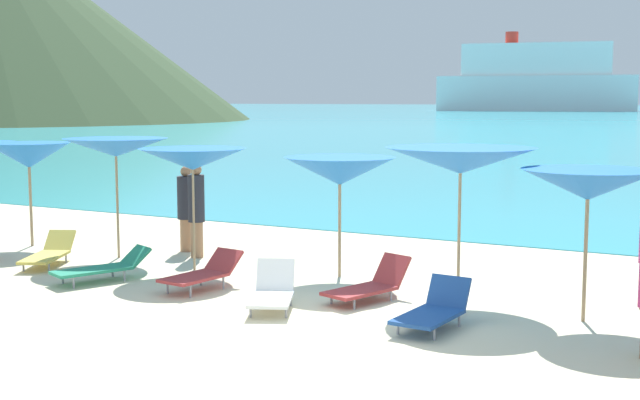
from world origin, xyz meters
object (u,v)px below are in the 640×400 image
umbrella_2 (116,148)px  beachgoer_0 (186,207)px  umbrella_5 (460,161)px  lounge_chair_0 (49,253)px  lounge_chair_5 (369,285)px  lounge_chair_3 (272,291)px  umbrella_1 (29,156)px  umbrella_4 (340,171)px  lounge_chair_6 (203,273)px  lounge_chair_7 (103,267)px  umbrella_3 (193,159)px  cruise_ship (535,81)px  beachgoer_3 (196,208)px  lounge_chair_8 (434,310)px  umbrella_6 (588,185)px

umbrella_2 → beachgoer_0: 1.89m
umbrella_5 → lounge_chair_0: 7.96m
lounge_chair_5 → lounge_chair_3: bearing=-113.8°
umbrella_1 → lounge_chair_3: 7.83m
umbrella_4 → lounge_chair_3: 2.98m
lounge_chair_6 → lounge_chair_7: (-1.88, -0.29, -0.03)m
umbrella_3 → lounge_chair_3: (2.78, -1.80, -1.75)m
umbrella_2 → cruise_ship: 212.39m
lounge_chair_3 → beachgoer_0: (-4.06, 3.27, 0.65)m
lounge_chair_0 → lounge_chair_5: bearing=-22.8°
umbrella_2 → beachgoer_3: (1.33, 0.75, -1.17)m
lounge_chair_3 → lounge_chair_0: bearing=145.7°
umbrella_2 → lounge_chair_0: umbrella_2 is taller
lounge_chair_8 → cruise_ship: (-52.79, 209.32, 7.40)m
umbrella_6 → lounge_chair_0: bearing=-176.4°
umbrella_4 → umbrella_6: (4.36, -1.05, 0.06)m
umbrella_3 → cruise_ship: (-47.53, 207.64, 5.64)m
umbrella_4 → umbrella_1: bearing=-177.6°
beachgoer_3 → umbrella_3: bearing=-83.5°
umbrella_6 → lounge_chair_5: 3.57m
umbrella_5 → umbrella_4: bearing=163.6°
cruise_ship → umbrella_4: bearing=-87.3°
umbrella_4 → umbrella_6: 4.49m
lounge_chair_3 → lounge_chair_6: 1.75m
cruise_ship → umbrella_5: bearing=-86.7°
umbrella_5 → lounge_chair_0: (-7.67, -0.94, -1.93)m
lounge_chair_7 → cruise_ship: 214.47m
umbrella_5 → umbrella_6: umbrella_5 is taller
umbrella_1 → lounge_chair_7: umbrella_1 is taller
umbrella_1 → lounge_chair_7: bearing=-27.3°
umbrella_1 → lounge_chair_7: size_ratio=1.26×
umbrella_5 → beachgoer_3: size_ratio=1.28×
umbrella_3 → lounge_chair_8: 5.79m
umbrella_2 → lounge_chair_6: size_ratio=1.54×
umbrella_5 → beachgoer_0: 6.58m
lounge_chair_8 → umbrella_6: bearing=42.5°
umbrella_1 → umbrella_4: 7.15m
umbrella_3 → lounge_chair_3: 3.74m
lounge_chair_7 → beachgoer_0: size_ratio=1.00×
umbrella_6 → lounge_chair_5: bearing=-174.5°
lounge_chair_3 → umbrella_1: bearing=137.9°
umbrella_5 → lounge_chair_3: bearing=-141.0°
beachgoer_3 → umbrella_6: bearing=-38.0°
umbrella_1 → beachgoer_3: umbrella_1 is taller
lounge_chair_5 → lounge_chair_7: lounge_chair_5 is taller
lounge_chair_5 → beachgoer_0: beachgoer_0 is taller
lounge_chair_0 → lounge_chair_7: size_ratio=0.99×
umbrella_4 → cruise_ship: 212.99m
lounge_chair_3 → lounge_chair_7: 3.55m
umbrella_2 → lounge_chair_8: 7.77m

